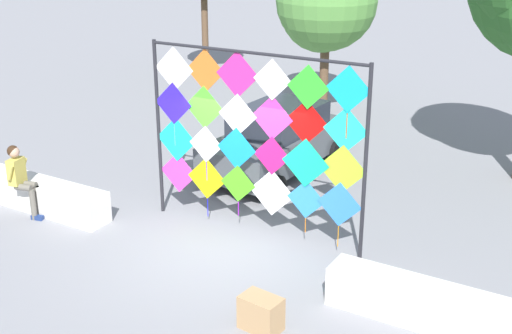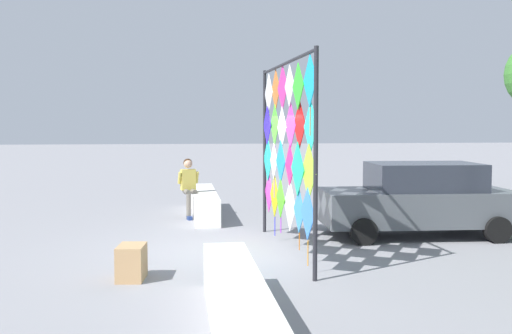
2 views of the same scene
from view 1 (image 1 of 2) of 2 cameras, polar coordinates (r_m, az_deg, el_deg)
ground at (r=12.44m, az=-3.13°, el=-6.85°), size 120.00×120.00×0.00m
plaza_ledge_left at (r=14.76m, az=-18.47°, el=-1.97°), size 3.95×0.59×0.63m
plaza_ledge_right at (r=10.44m, az=16.57°, el=-11.70°), size 3.95×0.59×0.63m
kite_display_rack at (r=12.23m, az=-0.18°, el=3.05°), size 4.30×0.24×3.49m
seated_vendor at (r=14.10m, az=-19.04°, el=-0.69°), size 0.68×0.55×1.48m
parked_car at (r=15.71m, az=1.71°, el=2.33°), size 2.05×4.03×1.54m
cardboard_box_large at (r=10.14m, az=0.41°, el=-12.12°), size 0.64×0.45×0.53m
tree_broadleaf at (r=19.92m, az=5.76°, el=13.73°), size 2.87×2.99×4.78m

